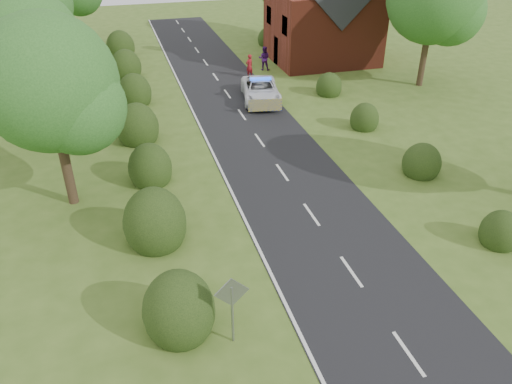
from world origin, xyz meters
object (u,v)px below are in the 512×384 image
object	(u,v)px
pedestrian_red	(249,66)
pedestrian_purple	(264,58)
police_van	(261,90)
road_sign	(232,301)

from	to	relation	value
pedestrian_red	pedestrian_purple	bearing A→B (deg)	-165.27
pedestrian_purple	police_van	bearing A→B (deg)	93.15
road_sign	pedestrian_purple	xyz separation A→B (m)	(9.12, 26.71, -0.72)
road_sign	pedestrian_red	bearing A→B (deg)	73.45
road_sign	police_van	xyz separation A→B (m)	(6.89, 20.17, -0.94)
road_sign	pedestrian_purple	bearing A→B (deg)	71.16
road_sign	pedestrian_red	xyz separation A→B (m)	(7.50, 25.23, -0.77)
road_sign	pedestrian_red	distance (m)	26.33
pedestrian_purple	road_sign	bearing A→B (deg)	93.12
road_sign	pedestrian_red	world-z (taller)	road_sign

